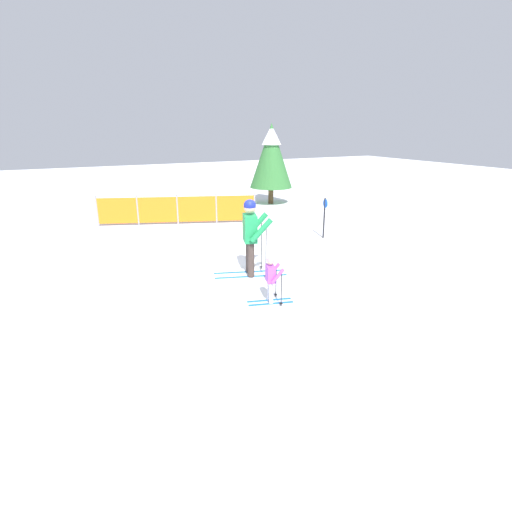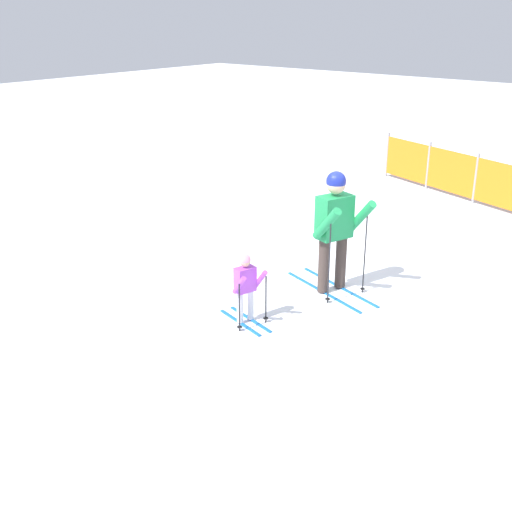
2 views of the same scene
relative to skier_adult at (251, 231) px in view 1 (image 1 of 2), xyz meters
name	(u,v)px [view 1 (image 1 of 2)]	position (x,y,z in m)	size (l,w,h in m)	color
ground_plane	(255,269)	(0.24, 0.28, -1.10)	(60.00, 60.00, 0.00)	white
skier_adult	(251,231)	(0.00, 0.00, 0.00)	(1.77, 0.96, 1.84)	#1966B2
skier_child	(271,276)	(-0.34, -1.63, -0.53)	(0.95, 0.52, 0.99)	#1966B2
safety_fence	(177,209)	(-0.14, 5.88, -0.55)	(5.36, 1.97, 1.10)	gray
conifer_far	(271,155)	(4.86, 7.99, 1.11)	(1.92, 1.92, 3.57)	#4C3823
trail_marker	(325,213)	(3.53, 1.97, -0.30)	(0.06, 0.28, 1.29)	black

